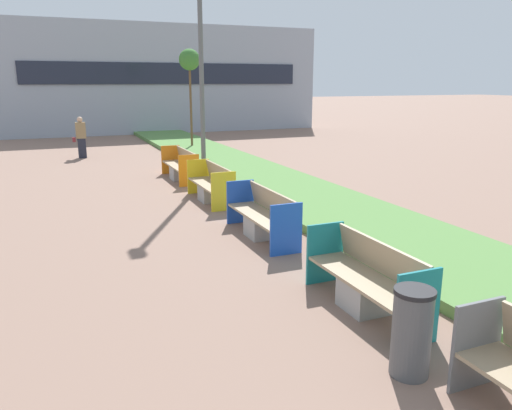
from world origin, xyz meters
TOP-DOWN VIEW (x-y plane):
  - planter_grass_strip at (3.20, 12.00)m, footprint 2.80×120.00m
  - building_backdrop at (4.00, 34.08)m, footprint 19.08×6.51m
  - bench_teal_frame at (0.94, 6.55)m, footprint 0.65×2.14m
  - bench_blue_frame at (0.94, 10.09)m, footprint 0.65×2.31m
  - bench_yellow_frame at (0.94, 13.40)m, footprint 0.65×2.17m
  - bench_orange_frame at (0.94, 16.59)m, footprint 0.65×2.35m
  - litter_bin at (0.46, 5.07)m, footprint 0.43×0.43m
  - street_lamp_post at (1.55, 16.08)m, footprint 0.24×0.44m
  - sapling_tree_far at (3.21, 23.39)m, footprint 0.93×0.93m
  - pedestrian_walking at (-1.60, 22.57)m, footprint 0.53×0.24m

SIDE VIEW (x-z plane):
  - planter_grass_strip at x=3.20m, z-range 0.00..0.18m
  - bench_teal_frame at x=0.94m, z-range -0.10..0.84m
  - bench_yellow_frame at x=0.94m, z-range -0.10..0.84m
  - bench_blue_frame at x=0.94m, z-range -0.10..0.84m
  - bench_orange_frame at x=0.94m, z-range -0.09..0.85m
  - litter_bin at x=0.46m, z-range 0.00..0.97m
  - pedestrian_walking at x=-1.60m, z-range 0.01..1.66m
  - building_backdrop at x=4.00m, z-range 0.00..6.27m
  - sapling_tree_far at x=3.21m, z-range 1.64..6.04m
  - street_lamp_post at x=1.55m, z-range 0.38..8.26m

